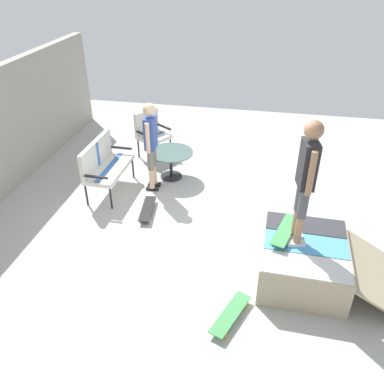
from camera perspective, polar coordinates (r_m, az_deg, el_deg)
name	(u,v)px	position (r m, az deg, el deg)	size (l,w,h in m)	color
ground_plane	(205,236)	(6.68, 1.80, -6.26)	(12.00, 12.00, 0.10)	#B2B2AD
skate_ramp	(305,261)	(5.88, 15.92, -9.47)	(1.41, 1.99, 0.60)	tan
patio_bench	(103,162)	(7.67, -12.59, 4.23)	(1.26, 0.58, 1.02)	black
patio_chair_near_house	(150,130)	(8.93, -5.98, 8.83)	(0.82, 0.80, 1.02)	black
patio_table	(171,159)	(8.06, -3.05, 4.69)	(0.90, 0.90, 0.57)	black
person_watching	(151,141)	(7.44, -5.91, 7.33)	(0.48, 0.25, 1.72)	black
person_skater	(306,175)	(5.14, 16.02, 2.31)	(0.47, 0.28, 1.76)	silver
skateboard_by_bench	(147,209)	(7.13, -6.39, -2.41)	(0.82, 0.30, 0.10)	black
skateboard_spare	(231,314)	(5.30, 5.53, -17.02)	(0.82, 0.48, 0.10)	#3F8C4C
skateboard_on_ramp	(285,230)	(5.72, 13.19, -5.37)	(0.82, 0.42, 0.10)	#3F8C4C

